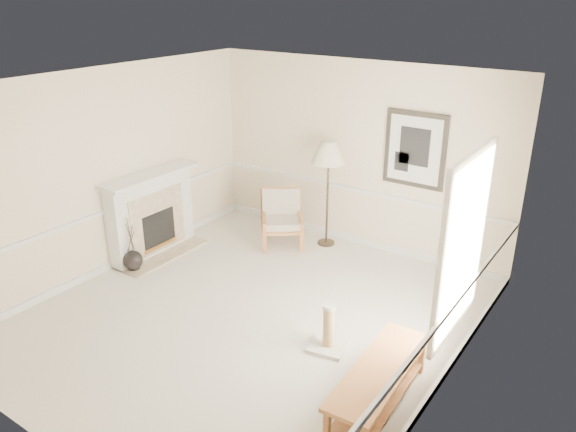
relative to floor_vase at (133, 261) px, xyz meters
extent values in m
plane|color=silver|center=(2.15, 0.00, -0.16)|extent=(5.50, 5.50, 0.00)
cube|color=beige|center=(2.15, 2.75, 1.29)|extent=(5.00, 0.04, 2.90)
cube|color=beige|center=(2.15, -2.75, 1.29)|extent=(5.00, 0.04, 2.90)
cube|color=beige|center=(-0.35, 0.00, 1.29)|extent=(0.04, 5.50, 2.90)
cube|color=beige|center=(4.65, 0.00, 1.29)|extent=(0.04, 5.50, 2.90)
cube|color=white|center=(2.15, 0.00, 2.74)|extent=(5.00, 5.50, 0.04)
cube|color=white|center=(2.15, 2.73, -0.11)|extent=(4.95, 0.04, 0.10)
cube|color=white|center=(2.15, 2.73, 0.74)|extent=(4.95, 0.04, 0.05)
cube|color=white|center=(4.61, 0.40, 1.34)|extent=(0.03, 1.20, 1.80)
cube|color=white|center=(4.60, 0.40, 1.34)|extent=(0.05, 1.34, 1.94)
cube|color=black|center=(3.10, 2.72, 1.54)|extent=(0.92, 0.04, 1.10)
cube|color=white|center=(3.10, 2.69, 1.54)|extent=(0.78, 0.01, 0.96)
cube|color=black|center=(3.10, 2.69, 1.59)|extent=(0.45, 0.01, 0.55)
cube|color=white|center=(-0.21, 0.60, 0.47)|extent=(0.28, 1.50, 1.25)
cube|color=white|center=(-0.16, 0.60, 1.12)|extent=(0.46, 1.64, 0.06)
cube|color=#C6B28E|center=(-0.06, 0.60, 0.39)|extent=(0.02, 1.05, 0.95)
cube|color=black|center=(-0.05, 0.60, 0.26)|extent=(0.02, 0.62, 0.58)
cube|color=#BD853F|center=(-0.05, 0.60, 0.00)|extent=(0.01, 0.66, 0.05)
cube|color=#C6B28E|center=(-0.05, 0.60, -0.14)|extent=(0.60, 1.50, 0.03)
sphere|color=black|center=(0.00, 0.00, 0.01)|extent=(0.29, 0.29, 0.29)
cylinder|color=black|center=(0.00, 0.00, -0.11)|extent=(0.19, 0.19, 0.08)
cylinder|color=black|center=(0.00, 0.00, 0.39)|extent=(0.03, 0.13, 0.46)
cylinder|color=black|center=(0.00, 0.00, 0.35)|extent=(0.03, 0.16, 0.37)
cylinder|color=black|center=(0.00, 0.00, 0.42)|extent=(0.02, 0.07, 0.54)
cube|color=#AA6237|center=(1.25, 1.56, 0.02)|extent=(0.08, 0.08, 0.36)
cube|color=#AA6237|center=(0.88, 2.01, 0.02)|extent=(0.08, 0.08, 0.36)
cube|color=#AA6237|center=(1.69, 1.92, 0.02)|extent=(0.08, 0.08, 0.36)
cube|color=#AA6237|center=(1.33, 2.37, 0.02)|extent=(0.08, 0.08, 0.36)
cube|color=#AA6237|center=(1.29, 1.97, 0.17)|extent=(0.92, 0.92, 0.05)
cube|color=#AA6237|center=(1.10, 2.20, 0.46)|extent=(0.60, 0.53, 0.51)
cube|color=#AA6237|center=(1.06, 1.78, 0.33)|extent=(0.46, 0.54, 0.05)
cube|color=#AA6237|center=(1.51, 2.15, 0.33)|extent=(0.46, 0.54, 0.05)
cube|color=white|center=(1.29, 1.97, 0.26)|extent=(0.84, 0.84, 0.11)
cube|color=white|center=(1.13, 2.15, 0.48)|extent=(0.58, 0.52, 0.46)
cylinder|color=black|center=(1.85, 2.40, -0.14)|extent=(0.28, 0.28, 0.03)
cylinder|color=black|center=(1.85, 2.40, 0.64)|extent=(0.04, 0.04, 1.54)
cone|color=beige|center=(1.85, 2.40, 1.38)|extent=(0.62, 0.62, 0.34)
cube|color=#AA6237|center=(4.24, -0.56, 0.28)|extent=(0.56, 1.62, 0.05)
cube|color=#AA6237|center=(4.24, -0.56, -0.04)|extent=(0.48, 1.50, 0.03)
cube|color=#AA6237|center=(4.09, -1.30, 0.05)|extent=(0.06, 0.06, 0.41)
cube|color=#AA6237|center=(4.02, 0.16, 0.05)|extent=(0.06, 0.06, 0.41)
cube|color=#AA6237|center=(4.38, 0.17, 0.05)|extent=(0.06, 0.06, 0.41)
cube|color=silver|center=(3.34, -0.02, -0.13)|extent=(0.48, 0.48, 0.05)
cylinder|color=tan|center=(3.34, -0.02, 0.14)|extent=(0.13, 0.13, 0.49)
cylinder|color=silver|center=(3.34, -0.02, 0.40)|extent=(0.15, 0.15, 0.04)
camera|label=1|loc=(6.03, -4.73, 3.74)|focal=35.00mm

